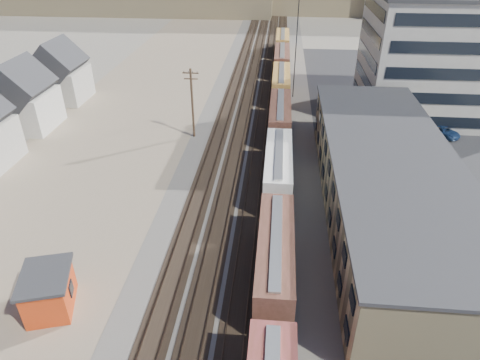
# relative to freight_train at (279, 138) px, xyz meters

# --- Properties ---
(ballast_bed) EXTENTS (18.00, 200.00, 0.06)m
(ballast_bed) POSITION_rel_freight_train_xyz_m (-3.80, 13.38, -2.76)
(ballast_bed) COLOR #4C4742
(ballast_bed) RESTS_ON ground
(dirt_yard) EXTENTS (24.00, 180.00, 0.03)m
(dirt_yard) POSITION_rel_freight_train_xyz_m (-23.80, 3.38, -2.78)
(dirt_yard) COLOR #7E6F57
(dirt_yard) RESTS_ON ground
(asphalt_lot) EXTENTS (26.00, 120.00, 0.04)m
(asphalt_lot) POSITION_rel_freight_train_xyz_m (18.20, -1.62, -2.77)
(asphalt_lot) COLOR #232326
(asphalt_lot) RESTS_ON ground
(rail_tracks) EXTENTS (11.40, 200.00, 0.24)m
(rail_tracks) POSITION_rel_freight_train_xyz_m (-4.35, 13.38, -2.68)
(rail_tracks) COLOR black
(rail_tracks) RESTS_ON ground
(freight_train) EXTENTS (3.00, 119.74, 4.46)m
(freight_train) POSITION_rel_freight_train_xyz_m (0.00, 0.00, 0.00)
(freight_train) COLOR black
(freight_train) RESTS_ON ground
(warehouse) EXTENTS (12.40, 40.40, 7.25)m
(warehouse) POSITION_rel_freight_train_xyz_m (11.18, -11.62, 0.86)
(warehouse) COLOR tan
(warehouse) RESTS_ON ground
(office_tower) EXTENTS (22.60, 18.60, 18.45)m
(office_tower) POSITION_rel_freight_train_xyz_m (24.15, 18.33, 6.47)
(office_tower) COLOR #9E998E
(office_tower) RESTS_ON ground
(utility_pole_north) EXTENTS (2.20, 0.32, 10.00)m
(utility_pole_north) POSITION_rel_freight_train_xyz_m (-12.30, 5.38, 2.50)
(utility_pole_north) COLOR #382619
(utility_pole_north) RESTS_ON ground
(radio_mast) EXTENTS (1.20, 0.16, 18.00)m
(radio_mast) POSITION_rel_freight_train_xyz_m (2.20, 23.38, 6.33)
(radio_mast) COLOR black
(radio_mast) RESTS_ON ground
(maintenance_shed) EXTENTS (4.91, 5.64, 3.50)m
(maintenance_shed) POSITION_rel_freight_train_xyz_m (-17.68, -27.60, -1.00)
(maintenance_shed) COLOR red
(maintenance_shed) RESTS_ON ground
(parked_car_red) EXTENTS (1.75, 4.00, 1.34)m
(parked_car_red) POSITION_rel_freight_train_xyz_m (9.86, -29.81, -2.12)
(parked_car_red) COLOR #9B230E
(parked_car_red) RESTS_ON ground
(parked_car_blue) EXTENTS (4.68, 5.43, 1.39)m
(parked_car_blue) POSITION_rel_freight_train_xyz_m (23.81, 9.03, -2.10)
(parked_car_blue) COLOR navy
(parked_car_blue) RESTS_ON ground
(parked_car_far) EXTENTS (3.72, 5.25, 1.66)m
(parked_car_far) POSITION_rel_freight_train_xyz_m (25.63, 24.22, -1.96)
(parked_car_far) COLOR silver
(parked_car_far) RESTS_ON ground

